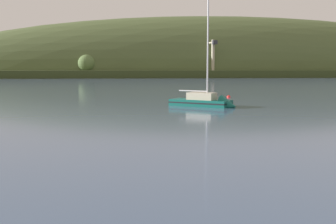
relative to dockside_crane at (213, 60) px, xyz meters
name	(u,v)px	position (x,y,z in m)	size (l,w,h in m)	color
far_shoreline_hill	(219,76)	(9.26, 28.55, -7.80)	(421.23, 76.55, 62.11)	#35401E
dockside_crane	(213,60)	(0.00, 0.00, 0.00)	(4.23, 11.18, 16.98)	#4C4C51
sailboat_near_mooring	(208,104)	(-28.65, -139.01, -7.58)	(7.48, 6.37, 12.61)	#0F564C
mooring_buoy_off_fishing_boat	(229,97)	(-22.99, -125.24, -7.91)	(0.57, 0.57, 0.65)	red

